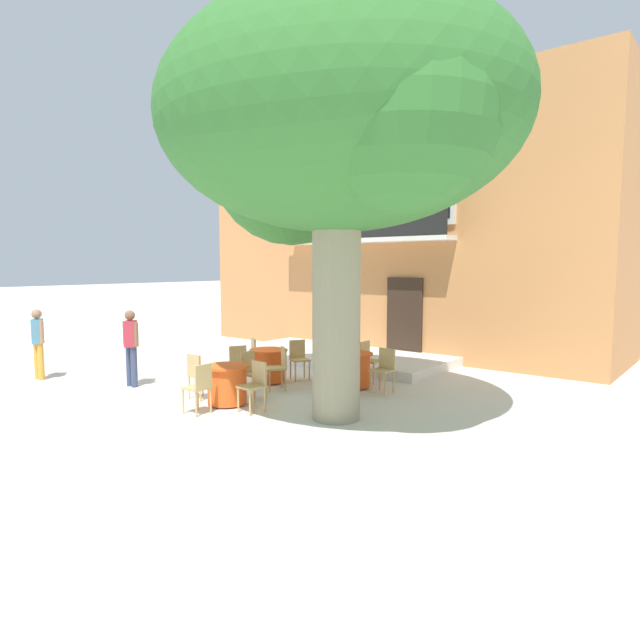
{
  "coord_description": "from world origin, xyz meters",
  "views": [
    {
      "loc": [
        9.19,
        -8.09,
        2.66
      ],
      "look_at": [
        0.97,
        2.1,
        1.3
      ],
      "focal_mm": 30.06,
      "sensor_mm": 36.0,
      "label": 1
    }
  ],
  "objects_px": {
    "cafe_chair_middle_2": "(279,365)",
    "cafe_table_middle": "(269,365)",
    "cafe_chair_near_tree_1": "(255,383)",
    "cafe_chair_middle_3": "(299,357)",
    "plane_tree": "(334,128)",
    "cafe_chair_front_2": "(368,358)",
    "cafe_chair_middle_1": "(237,362)",
    "cafe_chair_near_tree_0": "(199,385)",
    "cafe_table_front": "(353,370)",
    "cafe_chair_near_tree_3": "(198,373)",
    "cafe_chair_front_1": "(384,367)",
    "cafe_chair_front_0": "(332,369)",
    "pedestrian_near_entrance": "(38,340)",
    "cafe_chair_near_tree_2": "(251,371)",
    "pedestrian_mid_plaza": "(131,344)",
    "cafe_chair_middle_0": "(258,354)",
    "cafe_chair_front_3": "(324,360)",
    "cafe_table_near_tree": "(227,384)"
  },
  "relations": [
    {
      "from": "cafe_chair_front_3",
      "to": "pedestrian_mid_plaza",
      "type": "distance_m",
      "value": 4.25
    },
    {
      "from": "cafe_table_middle",
      "to": "cafe_chair_front_3",
      "type": "relative_size",
      "value": 0.95
    },
    {
      "from": "cafe_table_front",
      "to": "cafe_table_middle",
      "type": "bearing_deg",
      "value": -155.82
    },
    {
      "from": "pedestrian_mid_plaza",
      "to": "cafe_chair_front_2",
      "type": "bearing_deg",
      "value": 44.86
    },
    {
      "from": "plane_tree",
      "to": "cafe_table_front",
      "type": "distance_m",
      "value": 5.08
    },
    {
      "from": "cafe_chair_middle_2",
      "to": "cafe_table_middle",
      "type": "bearing_deg",
      "value": 151.69
    },
    {
      "from": "plane_tree",
      "to": "pedestrian_mid_plaza",
      "type": "bearing_deg",
      "value": -169.56
    },
    {
      "from": "cafe_table_middle",
      "to": "cafe_table_front",
      "type": "distance_m",
      "value": 1.94
    },
    {
      "from": "cafe_table_near_tree",
      "to": "cafe_chair_near_tree_2",
      "type": "distance_m",
      "value": 0.77
    },
    {
      "from": "cafe_table_front",
      "to": "cafe_chair_front_0",
      "type": "xyz_separation_m",
      "value": [
        -0.01,
        -0.75,
        0.14
      ]
    },
    {
      "from": "cafe_chair_near_tree_2",
      "to": "cafe_chair_middle_2",
      "type": "relative_size",
      "value": 1.0
    },
    {
      "from": "pedestrian_mid_plaza",
      "to": "cafe_chair_middle_2",
      "type": "bearing_deg",
      "value": 33.63
    },
    {
      "from": "cafe_table_front",
      "to": "cafe_chair_near_tree_3",
      "type": "bearing_deg",
      "value": -122.83
    },
    {
      "from": "cafe_chair_front_2",
      "to": "pedestrian_near_entrance",
      "type": "height_order",
      "value": "pedestrian_near_entrance"
    },
    {
      "from": "cafe_chair_near_tree_0",
      "to": "cafe_chair_middle_3",
      "type": "xyz_separation_m",
      "value": [
        -0.56,
        3.32,
        0.0
      ]
    },
    {
      "from": "cafe_chair_middle_1",
      "to": "cafe_chair_middle_0",
      "type": "bearing_deg",
      "value": 110.84
    },
    {
      "from": "cafe_chair_middle_3",
      "to": "pedestrian_near_entrance",
      "type": "relative_size",
      "value": 0.56
    },
    {
      "from": "cafe_chair_middle_2",
      "to": "pedestrian_near_entrance",
      "type": "distance_m",
      "value": 5.76
    },
    {
      "from": "cafe_chair_near_tree_0",
      "to": "cafe_chair_front_0",
      "type": "height_order",
      "value": "same"
    },
    {
      "from": "cafe_table_front",
      "to": "cafe_chair_near_tree_2",
      "type": "bearing_deg",
      "value": -120.61
    },
    {
      "from": "cafe_chair_near_tree_0",
      "to": "cafe_chair_front_2",
      "type": "distance_m",
      "value": 4.25
    },
    {
      "from": "cafe_chair_near_tree_0",
      "to": "cafe_chair_near_tree_1",
      "type": "height_order",
      "value": "same"
    },
    {
      "from": "cafe_chair_near_tree_0",
      "to": "cafe_table_front",
      "type": "distance_m",
      "value": 3.54
    },
    {
      "from": "cafe_chair_near_tree_0",
      "to": "cafe_chair_middle_1",
      "type": "bearing_deg",
      "value": 120.71
    },
    {
      "from": "cafe_table_middle",
      "to": "cafe_chair_front_0",
      "type": "relative_size",
      "value": 0.95
    },
    {
      "from": "plane_tree",
      "to": "cafe_chair_front_2",
      "type": "height_order",
      "value": "plane_tree"
    },
    {
      "from": "plane_tree",
      "to": "cafe_chair_front_1",
      "type": "distance_m",
      "value": 4.88
    },
    {
      "from": "pedestrian_near_entrance",
      "to": "pedestrian_mid_plaza",
      "type": "xyz_separation_m",
      "value": [
        2.33,
        0.95,
        0.02
      ]
    },
    {
      "from": "cafe_chair_near_tree_3",
      "to": "cafe_chair_middle_0",
      "type": "distance_m",
      "value": 2.39
    },
    {
      "from": "cafe_chair_middle_2",
      "to": "pedestrian_mid_plaza",
      "type": "bearing_deg",
      "value": -146.37
    },
    {
      "from": "cafe_chair_near_tree_3",
      "to": "pedestrian_near_entrance",
      "type": "xyz_separation_m",
      "value": [
        -4.37,
        -1.14,
        0.4
      ]
    },
    {
      "from": "cafe_chair_near_tree_3",
      "to": "cafe_chair_front_2",
      "type": "xyz_separation_m",
      "value": [
        1.68,
        3.51,
        0.0
      ]
    },
    {
      "from": "plane_tree",
      "to": "cafe_table_middle",
      "type": "height_order",
      "value": "plane_tree"
    },
    {
      "from": "cafe_chair_near_tree_0",
      "to": "cafe_chair_middle_2",
      "type": "relative_size",
      "value": 1.0
    },
    {
      "from": "cafe_chair_near_tree_1",
      "to": "cafe_chair_near_tree_3",
      "type": "xyz_separation_m",
      "value": [
        -1.5,
        -0.08,
        0.0
      ]
    },
    {
      "from": "cafe_chair_near_tree_0",
      "to": "pedestrian_near_entrance",
      "type": "xyz_separation_m",
      "value": [
        -5.24,
        -0.48,
        0.4
      ]
    },
    {
      "from": "cafe_chair_middle_0",
      "to": "pedestrian_near_entrance",
      "type": "height_order",
      "value": "pedestrian_near_entrance"
    },
    {
      "from": "cafe_chair_middle_3",
      "to": "cafe_chair_front_0",
      "type": "xyz_separation_m",
      "value": [
        1.46,
        -0.65,
        0.0
      ]
    },
    {
      "from": "cafe_chair_near_tree_0",
      "to": "cafe_chair_front_1",
      "type": "xyz_separation_m",
      "value": [
        1.66,
        3.49,
        0.0
      ]
    },
    {
      "from": "cafe_chair_near_tree_1",
      "to": "cafe_chair_middle_3",
      "type": "xyz_separation_m",
      "value": [
        -1.19,
        2.57,
        0.0
      ]
    },
    {
      "from": "cafe_table_near_tree",
      "to": "cafe_chair_middle_0",
      "type": "xyz_separation_m",
      "value": [
        -1.42,
        2.21,
        0.14
      ]
    },
    {
      "from": "cafe_chair_near_tree_3",
      "to": "cafe_chair_middle_2",
      "type": "bearing_deg",
      "value": 67.25
    },
    {
      "from": "cafe_chair_near_tree_2",
      "to": "cafe_chair_middle_2",
      "type": "distance_m",
      "value": 0.78
    },
    {
      "from": "cafe_chair_middle_2",
      "to": "pedestrian_near_entrance",
      "type": "height_order",
      "value": "pedestrian_near_entrance"
    },
    {
      "from": "cafe_chair_middle_3",
      "to": "pedestrian_mid_plaza",
      "type": "xyz_separation_m",
      "value": [
        -2.35,
        -2.85,
        0.42
      ]
    },
    {
      "from": "cafe_chair_middle_1",
      "to": "pedestrian_near_entrance",
      "type": "bearing_deg",
      "value": -149.5
    },
    {
      "from": "cafe_chair_front_1",
      "to": "cafe_table_middle",
      "type": "bearing_deg",
      "value": -161.09
    },
    {
      "from": "cafe_chair_middle_0",
      "to": "cafe_chair_front_2",
      "type": "distance_m",
      "value": 2.64
    },
    {
      "from": "cafe_chair_near_tree_0",
      "to": "cafe_chair_middle_1",
      "type": "xyz_separation_m",
      "value": [
        -1.15,
        1.93,
        0.0
      ]
    },
    {
      "from": "cafe_chair_middle_1",
      "to": "cafe_chair_front_2",
      "type": "relative_size",
      "value": 1.0
    }
  ]
}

